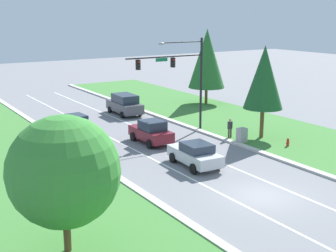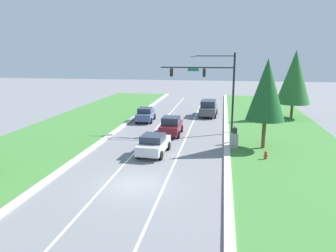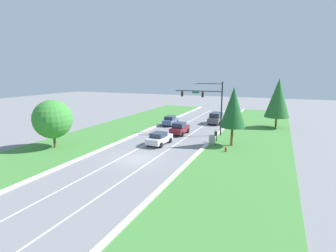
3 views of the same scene
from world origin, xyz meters
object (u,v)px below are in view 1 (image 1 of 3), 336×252
pedestrian (230,128)px  conifer_near_right_tree (264,77)px  graphite_suv (125,104)px  slate_blue_sedan (75,124)px  fire_hydrant (288,143)px  silver_sedan (195,154)px  burgundy_sedan (151,132)px  utility_cabinet (242,136)px  traffic_signal_mast (181,71)px  oak_near_left_tree (64,172)px  conifer_far_right_tree (207,59)px

pedestrian → conifer_near_right_tree: conifer_near_right_tree is taller
graphite_suv → slate_blue_sedan: bearing=-144.7°
fire_hydrant → conifer_near_right_tree: (0.14, 3.06, 4.67)m
silver_sedan → conifer_near_right_tree: bearing=22.0°
burgundy_sedan → pedestrian: burgundy_sedan is taller
utility_cabinet → pedestrian: 1.63m
traffic_signal_mast → silver_sedan: traffic_signal_mast is taller
silver_sedan → conifer_near_right_tree: conifer_near_right_tree is taller
traffic_signal_mast → graphite_suv: (-0.71, 9.17, -4.26)m
fire_hydrant → conifer_near_right_tree: size_ratio=0.09×
slate_blue_sedan → pedestrian: bearing=-42.4°
oak_near_left_tree → conifer_far_right_tree: 34.72m
traffic_signal_mast → burgundy_sedan: 6.07m
slate_blue_sedan → conifer_far_right_tree: 18.59m
traffic_signal_mast → burgundy_sedan: bearing=-157.8°
graphite_suv → oak_near_left_tree: size_ratio=0.82×
traffic_signal_mast → conifer_far_right_tree: size_ratio=0.96×
silver_sedan → oak_near_left_tree: size_ratio=0.74×
fire_hydrant → silver_sedan: bearing=179.7°
silver_sedan → fire_hydrant: 8.71m
slate_blue_sedan → silver_sedan: bearing=-76.9°
graphite_suv → conifer_near_right_tree: bearing=-67.8°
graphite_suv → conifer_near_right_tree: size_ratio=0.65×
silver_sedan → fire_hydrant: bearing=2.9°
pedestrian → fire_hydrant: size_ratio=2.41×
silver_sedan → oak_near_left_tree: (-11.38, -6.56, 2.82)m
silver_sedan → utility_cabinet: bearing=25.6°
pedestrian → utility_cabinet: bearing=75.9°
graphite_suv → burgundy_sedan: graphite_suv is taller
burgundy_sedan → conifer_far_right_tree: conifer_far_right_tree is taller
conifer_far_right_tree → oak_near_left_tree: bearing=-136.6°
slate_blue_sedan → burgundy_sedan: size_ratio=1.01×
burgundy_sedan → oak_near_left_tree: (-11.78, -13.06, 2.74)m
oak_near_left_tree → slate_blue_sedan: bearing=67.9°
graphite_suv → conifer_far_right_tree: bearing=1.9°
graphite_suv → slate_blue_sedan: size_ratio=1.16×
traffic_signal_mast → slate_blue_sedan: traffic_signal_mast is taller
utility_cabinet → conifer_near_right_tree: 5.04m
fire_hydrant → oak_near_left_tree: (-20.08, -6.51, 3.31)m
conifer_far_right_tree → slate_blue_sedan: bearing=-164.8°
burgundy_sedan → graphite_suv: bearing=73.3°
fire_hydrant → conifer_far_right_tree: size_ratio=0.08×
slate_blue_sedan → conifer_far_right_tree: (17.46, 4.74, 4.27)m
graphite_suv → oak_near_left_tree: oak_near_left_tree is taller
burgundy_sedan → oak_near_left_tree: 17.80m
utility_cabinet → pedestrian: pedestrian is taller
fire_hydrant → pedestrian: bearing=117.3°
pedestrian → oak_near_left_tree: 21.06m
traffic_signal_mast → burgundy_sedan: traffic_signal_mast is taller
fire_hydrant → utility_cabinet: bearing=130.7°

